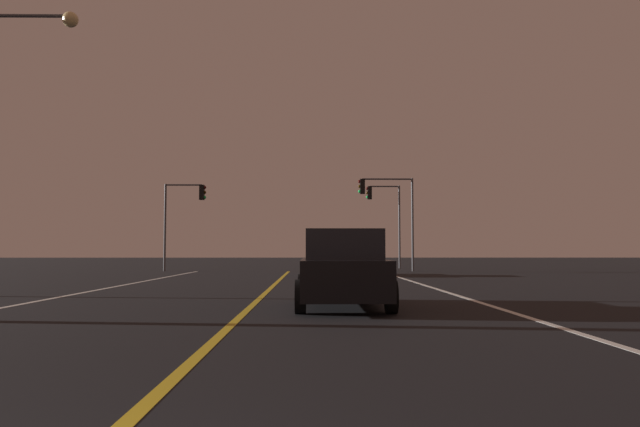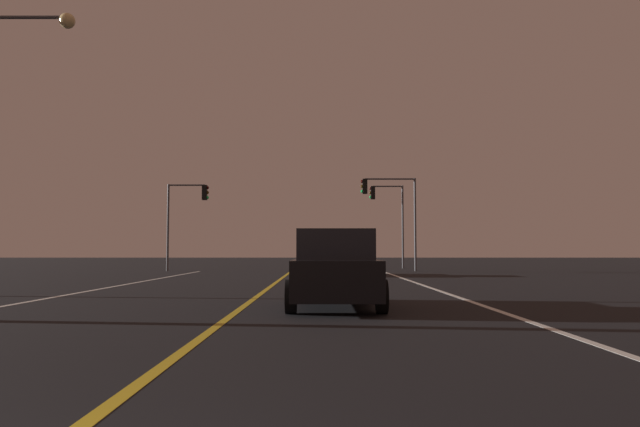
# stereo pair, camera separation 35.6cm
# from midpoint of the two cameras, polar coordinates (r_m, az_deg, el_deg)

# --- Properties ---
(lane_edge_right) EXTENTS (0.16, 40.43, 0.01)m
(lane_edge_right) POSITION_cam_midpoint_polar(r_m,az_deg,el_deg) (16.41, 13.69, -7.74)
(lane_edge_right) COLOR silver
(lane_edge_right) RESTS_ON ground
(lane_edge_left) EXTENTS (0.16, 40.43, 0.01)m
(lane_edge_left) POSITION_cam_midpoint_polar(r_m,az_deg,el_deg) (17.40, -23.86, -7.29)
(lane_edge_left) COLOR silver
(lane_edge_left) RESTS_ON ground
(lane_center_divider) EXTENTS (0.16, 40.43, 0.01)m
(lane_center_divider) POSITION_cam_midpoint_polar(r_m,az_deg,el_deg) (16.02, -5.66, -7.93)
(lane_center_divider) COLOR gold
(lane_center_divider) RESTS_ON ground
(car_ahead_far) EXTENTS (2.02, 4.30, 1.70)m
(car_ahead_far) POSITION_cam_midpoint_polar(r_m,az_deg,el_deg) (30.71, 0.89, -4.26)
(car_ahead_far) COLOR black
(car_ahead_far) RESTS_ON ground
(car_lead_same_lane) EXTENTS (2.02, 4.30, 1.70)m
(car_lead_same_lane) POSITION_cam_midpoint_polar(r_m,az_deg,el_deg) (13.46, 2.03, -5.31)
(car_lead_same_lane) COLOR black
(car_lead_same_lane) RESTS_ON ground
(traffic_light_near_right) EXTENTS (3.35, 0.36, 5.60)m
(traffic_light_near_right) POSITION_cam_midpoint_polar(r_m,az_deg,el_deg) (36.98, 6.65, 1.09)
(traffic_light_near_right) COLOR #4C4C51
(traffic_light_near_right) RESTS_ON ground
(traffic_light_near_left) EXTENTS (2.52, 0.36, 5.23)m
(traffic_light_near_left) POSITION_cam_midpoint_polar(r_m,az_deg,el_deg) (37.53, -12.13, 0.62)
(traffic_light_near_left) COLOR #4C4C51
(traffic_light_near_left) RESTS_ON ground
(traffic_light_far_right) EXTENTS (2.38, 0.36, 5.73)m
(traffic_light_far_right) POSITION_cam_midpoint_polar(r_m,az_deg,el_deg) (42.49, 6.45, 0.55)
(traffic_light_far_right) COLOR #4C4C51
(traffic_light_far_right) RESTS_ON ground
(street_lamp_right_near) EXTENTS (2.10, 0.44, 8.81)m
(street_lamp_right_near) POSITION_cam_midpoint_polar(r_m,az_deg,el_deg) (12.33, 28.29, 17.14)
(street_lamp_right_near) COLOR #4C4C51
(street_lamp_right_near) RESTS_ON ground
(street_lamp_left_mid) EXTENTS (2.46, 0.44, 7.97)m
(street_lamp_left_mid) POSITION_cam_midpoint_polar(r_m,az_deg,el_deg) (19.25, -26.75, 8.38)
(street_lamp_left_mid) COLOR #4C4C51
(street_lamp_left_mid) RESTS_ON ground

